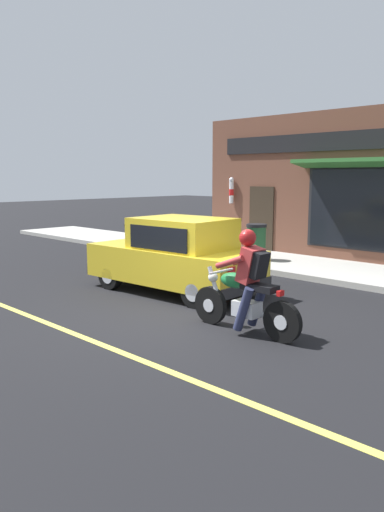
{
  "coord_description": "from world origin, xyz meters",
  "views": [
    {
      "loc": [
        -5.83,
        -6.01,
        2.4
      ],
      "look_at": [
        0.68,
        0.36,
        0.95
      ],
      "focal_mm": 35.0,
      "sensor_mm": 36.0,
      "label": 1
    }
  ],
  "objects_px": {
    "trash_bin": "(256,242)",
    "fire_hydrant": "(194,236)",
    "car_hatchback": "(176,256)",
    "motorcycle_with_rider": "(246,290)"
  },
  "relations": [
    {
      "from": "trash_bin",
      "to": "fire_hydrant",
      "type": "height_order",
      "value": "trash_bin"
    },
    {
      "from": "motorcycle_with_rider",
      "to": "car_hatchback",
      "type": "xyz_separation_m",
      "value": [
        1.16,
        2.76,
        0.09
      ]
    },
    {
      "from": "motorcycle_with_rider",
      "to": "car_hatchback",
      "type": "height_order",
      "value": "motorcycle_with_rider"
    },
    {
      "from": "car_hatchback",
      "to": "motorcycle_with_rider",
      "type": "bearing_deg",
      "value": -112.82
    },
    {
      "from": "trash_bin",
      "to": "motorcycle_with_rider",
      "type": "bearing_deg",
      "value": -144.38
    },
    {
      "from": "trash_bin",
      "to": "fire_hydrant",
      "type": "xyz_separation_m",
      "value": [
        0.04,
        2.42,
        -0.06
      ]
    },
    {
      "from": "motorcycle_with_rider",
      "to": "car_hatchback",
      "type": "bearing_deg",
      "value": 67.18
    },
    {
      "from": "trash_bin",
      "to": "fire_hydrant",
      "type": "relative_size",
      "value": 1.11
    },
    {
      "from": "motorcycle_with_rider",
      "to": "car_hatchback",
      "type": "relative_size",
      "value": 0.52
    },
    {
      "from": "motorcycle_with_rider",
      "to": "trash_bin",
      "type": "bearing_deg",
      "value": 35.62
    }
  ]
}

